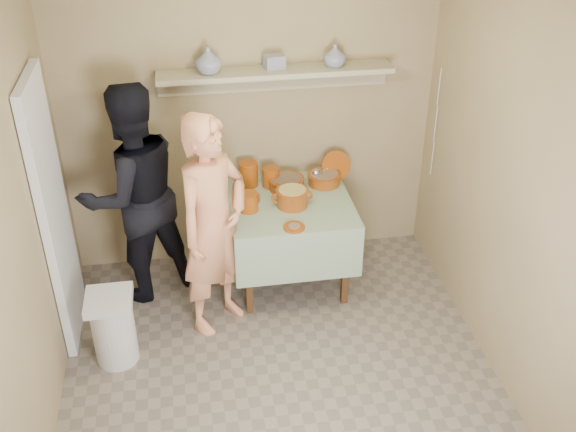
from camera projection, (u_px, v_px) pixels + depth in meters
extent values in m
plane|color=#75695C|center=(284.00, 393.00, 4.59)|extent=(3.50, 3.50, 0.00)
cube|color=silver|center=(55.00, 215.00, 4.67)|extent=(0.06, 0.70, 2.00)
cylinder|color=#7E350D|center=(249.00, 174.00, 5.47)|extent=(0.15, 0.15, 0.20)
cylinder|color=#7E350D|center=(271.00, 177.00, 5.47)|extent=(0.14, 0.14, 0.16)
cylinder|color=#7E350D|center=(249.00, 202.00, 5.14)|extent=(0.15, 0.15, 0.15)
cylinder|color=#7E350D|center=(249.00, 198.00, 5.29)|extent=(0.17, 0.17, 0.05)
cylinder|color=#7E350D|center=(336.00, 166.00, 5.56)|extent=(0.26, 0.14, 0.24)
imported|color=navy|center=(335.00, 56.00, 5.10)|extent=(0.17, 0.17, 0.17)
imported|color=navy|center=(208.00, 60.00, 4.95)|extent=(0.27, 0.27, 0.20)
cube|color=navy|center=(274.00, 62.00, 5.07)|extent=(0.17, 0.13, 0.11)
imported|color=#E08C61|center=(214.00, 226.00, 4.80)|extent=(0.74, 0.73, 1.72)
imported|color=black|center=(133.00, 194.00, 5.14)|extent=(1.07, 0.99, 1.78)
cube|color=#99835E|center=(249.00, 116.00, 5.39)|extent=(3.00, 0.02, 2.60)
cube|color=#99835E|center=(13.00, 258.00, 3.70)|extent=(0.02, 3.50, 2.60)
cube|color=#99835E|center=(527.00, 212.00, 4.12)|extent=(0.02, 3.50, 2.60)
cube|color=silver|center=(283.00, 4.00, 3.23)|extent=(3.00, 3.50, 0.02)
cube|color=#4C2D16|center=(249.00, 275.00, 5.15)|extent=(0.05, 0.05, 0.71)
cube|color=#4C2D16|center=(345.00, 266.00, 5.25)|extent=(0.05, 0.05, 0.71)
cube|color=#4C2D16|center=(239.00, 223.00, 5.79)|extent=(0.05, 0.05, 0.71)
cube|color=#4C2D16|center=(325.00, 216.00, 5.89)|extent=(0.05, 0.05, 0.71)
cube|color=#4C2D16|center=(290.00, 204.00, 5.32)|extent=(0.90, 0.90, 0.04)
cube|color=#1E5928|center=(290.00, 201.00, 5.31)|extent=(0.96, 0.96, 0.01)
cube|color=#1E5928|center=(300.00, 258.00, 5.02)|extent=(0.96, 0.01, 0.44)
cube|color=#1E5928|center=(280.00, 195.00, 5.83)|extent=(0.96, 0.01, 0.44)
cube|color=#1E5928|center=(230.00, 230.00, 5.35)|extent=(0.01, 0.96, 0.44)
cube|color=#1E5928|center=(348.00, 219.00, 5.49)|extent=(0.01, 0.96, 0.44)
cylinder|color=#6E2D0B|center=(286.00, 183.00, 5.45)|extent=(0.28, 0.28, 0.09)
cylinder|color=#7E350D|center=(286.00, 179.00, 5.43)|extent=(0.30, 0.30, 0.01)
cylinder|color=brown|center=(286.00, 181.00, 5.44)|extent=(0.25, 0.25, 0.05)
cylinder|color=#6E2D0B|center=(324.00, 179.00, 5.52)|extent=(0.26, 0.26, 0.09)
cylinder|color=#7E350D|center=(324.00, 174.00, 5.50)|extent=(0.28, 0.28, 0.01)
cylinder|color=#8C6B54|center=(324.00, 176.00, 5.50)|extent=(0.23, 0.23, 0.05)
cylinder|color=silver|center=(324.00, 171.00, 5.35)|extent=(0.01, 0.22, 0.16)
sphere|color=silver|center=(316.00, 173.00, 5.48)|extent=(0.07, 0.07, 0.07)
cylinder|color=#6E2D0B|center=(292.00, 198.00, 5.21)|extent=(0.24, 0.24, 0.14)
cylinder|color=#7E350D|center=(292.00, 191.00, 5.17)|extent=(0.25, 0.25, 0.01)
cylinder|color=tan|center=(292.00, 192.00, 5.18)|extent=(0.21, 0.21, 0.05)
torus|color=#7E350D|center=(277.00, 198.00, 5.18)|extent=(0.09, 0.02, 0.09)
torus|color=#7E350D|center=(307.00, 196.00, 5.22)|extent=(0.09, 0.02, 0.09)
cylinder|color=#7E350D|center=(294.00, 227.00, 4.96)|extent=(0.16, 0.16, 0.02)
cylinder|color=#8C6B54|center=(294.00, 226.00, 4.95)|extent=(0.09, 0.09, 0.01)
cube|color=tan|center=(276.00, 72.00, 5.09)|extent=(1.80, 0.25, 0.04)
cube|color=tan|center=(274.00, 79.00, 5.25)|extent=(1.80, 0.02, 0.18)
cylinder|color=silver|center=(114.00, 331.00, 4.75)|extent=(0.30, 0.30, 0.50)
cube|color=silver|center=(109.00, 300.00, 4.61)|extent=(0.32, 0.32, 0.06)
cylinder|color=silver|center=(439.00, 87.00, 5.25)|extent=(0.01, 0.01, 0.30)
cylinder|color=silver|center=(436.00, 123.00, 5.39)|extent=(0.01, 0.01, 0.30)
cylinder|color=silver|center=(432.00, 158.00, 5.53)|extent=(0.01, 0.01, 0.30)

